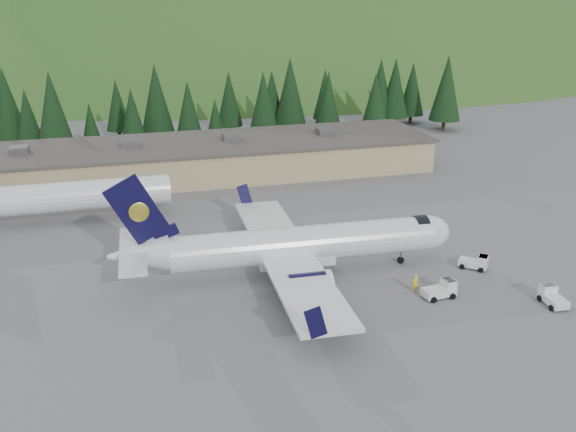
# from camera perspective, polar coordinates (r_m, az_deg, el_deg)

# --- Properties ---
(ground) EXTENTS (600.00, 600.00, 0.00)m
(ground) POSITION_cam_1_polar(r_m,az_deg,el_deg) (64.63, 1.44, -5.08)
(ground) COLOR #5B5B60
(airliner) EXTENTS (34.41, 32.25, 11.43)m
(airliner) POSITION_cam_1_polar(r_m,az_deg,el_deg) (63.18, 0.58, -2.66)
(airliner) COLOR white
(airliner) RESTS_ON ground
(second_airliner) EXTENTS (27.50, 11.00, 10.05)m
(second_airliner) POSITION_cam_1_polar(r_m,az_deg,el_deg) (81.94, -20.22, 1.62)
(second_airliner) COLOR white
(second_airliner) RESTS_ON ground
(baggage_tug_a) EXTENTS (3.18, 2.09, 1.63)m
(baggage_tug_a) POSITION_cam_1_polar(r_m,az_deg,el_deg) (61.27, 13.48, -6.37)
(baggage_tug_a) COLOR white
(baggage_tug_a) RESTS_ON ground
(baggage_tug_b) EXTENTS (3.04, 2.94, 1.51)m
(baggage_tug_b) POSITION_cam_1_polar(r_m,az_deg,el_deg) (68.05, 16.36, -3.98)
(baggage_tug_b) COLOR white
(baggage_tug_b) RESTS_ON ground
(baggage_tug_c) EXTENTS (1.99, 3.05, 1.56)m
(baggage_tug_c) POSITION_cam_1_polar(r_m,az_deg,el_deg) (63.08, 22.42, -6.64)
(baggage_tug_c) COLOR white
(baggage_tug_c) RESTS_ON ground
(terminal_building) EXTENTS (71.00, 17.00, 6.10)m
(terminal_building) POSITION_cam_1_polar(r_m,az_deg,el_deg) (97.96, -7.91, 5.08)
(terminal_building) COLOR tan
(terminal_building) RESTS_ON ground
(ramp_worker) EXTENTS (0.66, 0.44, 1.79)m
(ramp_worker) POSITION_cam_1_polar(r_m,az_deg,el_deg) (61.51, 11.23, -5.91)
(ramp_worker) COLOR yellow
(ramp_worker) RESTS_ON ground
(tree_line) EXTENTS (111.06, 18.07, 14.24)m
(tree_line) POSITION_cam_1_polar(r_m,az_deg,el_deg) (120.21, -8.65, 10.14)
(tree_line) COLOR black
(tree_line) RESTS_ON ground
(hills) EXTENTS (614.00, 330.00, 300.00)m
(hills) POSITION_cam_1_polar(r_m,az_deg,el_deg) (294.06, -0.55, -2.17)
(hills) COLOR #214C17
(hills) RESTS_ON ground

